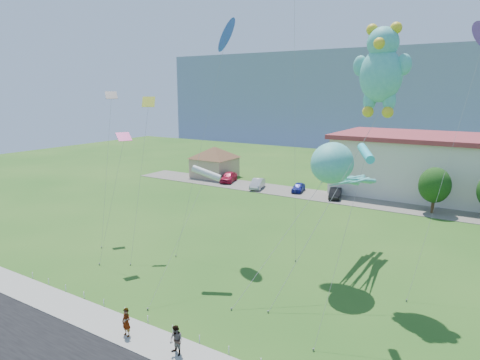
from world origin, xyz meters
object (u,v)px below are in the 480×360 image
object	(u,v)px
pavilion	(214,159)
pedestrian_left	(126,322)
pedestrian_right	(176,340)
octopus_kite	(338,171)
parked_car_red	(229,177)
parked_car_black	(335,193)
teddy_bear_kite	(381,68)
parked_car_silver	(257,184)
parked_car_blue	(298,187)

from	to	relation	value
pavilion	pedestrian_left	world-z (taller)	pavilion
pedestrian_right	octopus_kite	world-z (taller)	octopus_kite
pedestrian_right	parked_car_red	xyz separation A→B (m)	(-22.43, 38.72, -0.09)
parked_car_red	parked_car_black	distance (m)	17.71
teddy_bear_kite	parked_car_silver	bearing A→B (deg)	134.90
parked_car_blue	pedestrian_right	bearing A→B (deg)	-86.79
pedestrian_left	pavilion	bearing A→B (deg)	122.67
parked_car_red	parked_car_silver	xyz separation A→B (m)	(6.10, -1.59, -0.08)
pedestrian_left	parked_car_black	bearing A→B (deg)	95.07
pedestrian_right	parked_car_red	bearing A→B (deg)	132.25
pavilion	parked_car_blue	xyz separation A→B (m)	(16.26, -2.45, -2.35)
parked_car_red	octopus_kite	world-z (taller)	octopus_kite
pedestrian_right	parked_car_red	world-z (taller)	pedestrian_right
pedestrian_left	teddy_bear_kite	bearing A→B (deg)	59.85
pedestrian_right	parked_car_blue	bearing A→B (deg)	117.34
parked_car_black	parked_car_red	bearing A→B (deg)	161.78
pedestrian_right	parked_car_black	world-z (taller)	pedestrian_right
pavilion	pedestrian_left	distance (m)	47.16
parked_car_blue	parked_car_red	bearing A→B (deg)	166.89
pedestrian_left	teddy_bear_kite	xyz separation A→B (m)	(9.75, 14.73, 14.58)
parked_car_red	parked_car_silver	distance (m)	6.30
pavilion	parked_car_black	distance (m)	22.30
octopus_kite	teddy_bear_kite	xyz separation A→B (m)	(2.81, -0.53, 7.41)
pavilion	parked_car_silver	size ratio (longest dim) A/B	2.15
pedestrian_right	teddy_bear_kite	world-z (taller)	teddy_bear_kite
pedestrian_left	teddy_bear_kite	size ratio (longest dim) A/B	0.09
pedestrian_left	octopus_kite	size ratio (longest dim) A/B	0.11
parked_car_blue	pavilion	bearing A→B (deg)	159.47
parked_car_blue	parked_car_black	xyz separation A→B (m)	(5.68, -0.79, 0.06)
parked_car_silver	parked_car_black	xyz separation A→B (m)	(11.58, 0.56, -0.03)
pavilion	teddy_bear_kite	distance (m)	43.91
parked_car_red	octopus_kite	size ratio (longest dim) A/B	0.30
parked_car_red	parked_car_silver	world-z (taller)	parked_car_red
parked_car_black	teddy_bear_kite	xyz separation A→B (m)	(10.89, -23.11, 14.80)
pedestrian_right	parked_car_black	xyz separation A→B (m)	(-4.75, 37.68, -0.20)
parked_car_red	parked_car_silver	size ratio (longest dim) A/B	1.07
pavilion	pedestrian_right	bearing A→B (deg)	-56.89
pedestrian_left	parked_car_blue	world-z (taller)	pedestrian_left
parked_car_red	parked_car_black	size ratio (longest dim) A/B	1.12
parked_car_silver	teddy_bear_kite	distance (m)	35.09
parked_car_black	octopus_kite	size ratio (longest dim) A/B	0.26
pedestrian_left	octopus_kite	world-z (taller)	octopus_kite
pavilion	pedestrian_right	size ratio (longest dim) A/B	5.54
pavilion	parked_car_red	world-z (taller)	pavilion
pavilion	pedestrian_left	bearing A→B (deg)	-60.68
parked_car_red	parked_car_silver	bearing A→B (deg)	-31.48
parked_car_silver	teddy_bear_kite	bearing A→B (deg)	-62.20
parked_car_red	octopus_kite	bearing A→B (deg)	-59.35
pedestrian_left	teddy_bear_kite	world-z (taller)	teddy_bear_kite
pavilion	octopus_kite	bearing A→B (deg)	-40.71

